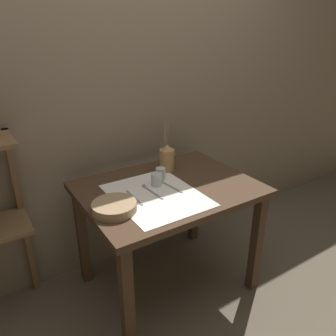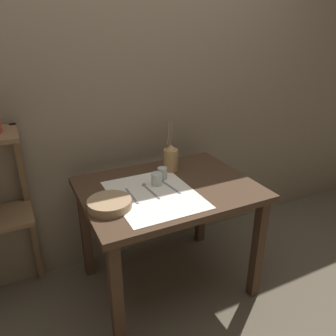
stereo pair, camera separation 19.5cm
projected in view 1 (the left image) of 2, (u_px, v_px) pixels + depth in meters
The scene contains 11 objects.
ground_plane at pixel (168, 282), 2.30m from camera, with size 12.00×12.00×0.00m, color brown.
stone_wall_back at pixel (128, 99), 2.22m from camera, with size 7.00×0.06×2.40m.
wooden_table at pixel (168, 202), 2.04m from camera, with size 1.05×0.80×0.75m.
linen_cloth at pixel (156, 195), 1.89m from camera, with size 0.47×0.59×0.00m.
pitcher_with_flowers at pixel (167, 158), 2.19m from camera, with size 0.10×0.10×0.34m.
wooden_bowl at pixel (114, 207), 1.72m from camera, with size 0.24×0.24×0.05m.
glass_tumbler_near at pixel (156, 179), 1.99m from camera, with size 0.07×0.07×0.08m.
glass_tumbler_far at pixel (161, 173), 2.07m from camera, with size 0.06×0.06×0.07m.
knife_center at pixel (134, 198), 1.85m from camera, with size 0.01×0.20×0.00m.
spoon_outer at pixel (147, 189), 1.95m from camera, with size 0.03×0.21×0.02m.
spoon_inner at pixel (165, 183), 2.02m from camera, with size 0.04×0.21×0.02m.
Camera 1 is at (-0.96, -1.51, 1.65)m, focal length 35.00 mm.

